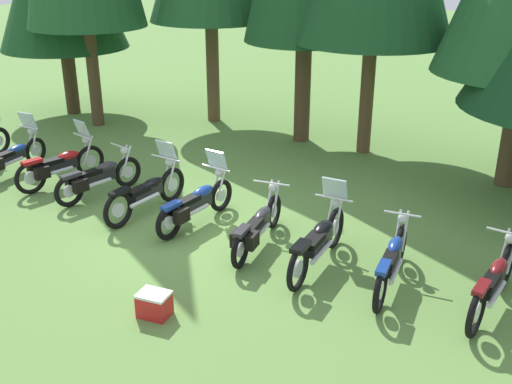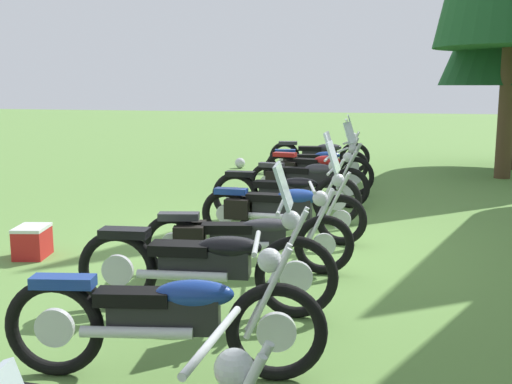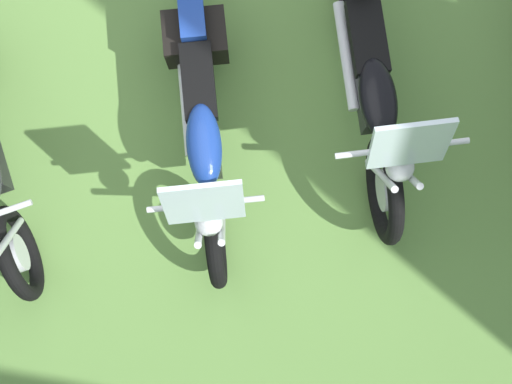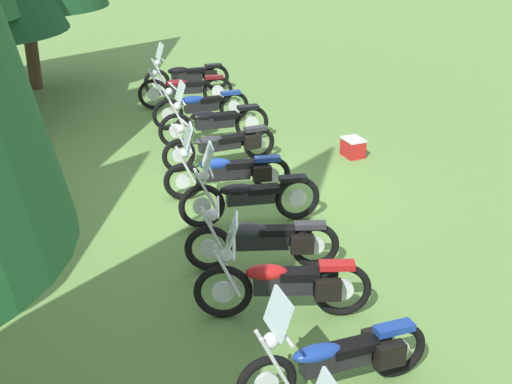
{
  "view_description": "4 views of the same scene",
  "coord_description": "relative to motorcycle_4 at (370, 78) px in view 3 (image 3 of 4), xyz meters",
  "views": [
    {
      "loc": [
        6.93,
        -8.15,
        5.19
      ],
      "look_at": [
        0.97,
        0.56,
        0.77
      ],
      "focal_mm": 42.84,
      "sensor_mm": 36.0,
      "label": 1
    },
    {
      "loc": [
        7.73,
        1.69,
        2.05
      ],
      "look_at": [
        -0.45,
        -0.36,
        0.59
      ],
      "focal_mm": 43.33,
      "sensor_mm": 36.0,
      "label": 2
    },
    {
      "loc": [
        -0.33,
        1.26,
        4.61
      ],
      "look_at": [
        -0.4,
        0.61,
        0.51
      ],
      "focal_mm": 45.47,
      "sensor_mm": 36.0,
      "label": 3
    },
    {
      "loc": [
        -11.11,
        1.69,
        4.94
      ],
      "look_at": [
        -1.96,
        -0.06,
        0.86
      ],
      "focal_mm": 48.54,
      "sensor_mm": 36.0,
      "label": 4
    }
  ],
  "objects": [
    {
      "name": "motorcycle_4",
      "position": [
        0.0,
        0.0,
        0.0
      ],
      "size": [
        0.77,
        2.3,
        1.38
      ],
      "rotation": [
        0.0,
        0.0,
        1.58
      ],
      "color": "black",
      "rests_on": "ground_plane"
    },
    {
      "name": "motorcycle_5",
      "position": [
        1.14,
        0.13,
        -0.02
      ],
      "size": [
        0.67,
        2.24,
        1.35
      ],
      "rotation": [
        0.0,
        0.0,
        1.56
      ],
      "color": "black",
      "rests_on": "ground_plane"
    },
    {
      "name": "ground_plane",
      "position": [
        1.24,
        0.07,
        -0.47
      ],
      "size": [
        80.0,
        80.0,
        0.0
      ],
      "primitive_type": "plane",
      "color": "#608C42"
    }
  ]
}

